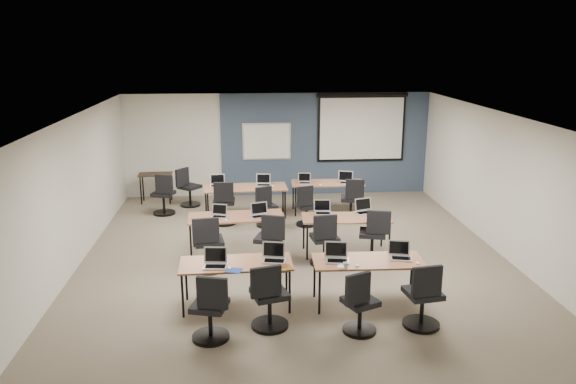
{
  "coord_description": "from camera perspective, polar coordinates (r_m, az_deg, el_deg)",
  "views": [
    {
      "loc": [
        -0.96,
        -10.09,
        4.01
      ],
      "look_at": [
        -0.08,
        0.4,
        1.16
      ],
      "focal_mm": 35.0,
      "sensor_mm": 36.0,
      "label": 1
    }
  ],
  "objects": [
    {
      "name": "blue_accent_panel",
      "position": [
        14.96,
        3.78,
        4.87
      ],
      "size": [
        5.5,
        0.04,
        2.7
      ],
      "primitive_type": "cube",
      "color": "#3D5977",
      "rests_on": "wall_back"
    },
    {
      "name": "wall_front",
      "position": [
        6.26,
        4.52,
        -10.04
      ],
      "size": [
        8.0,
        0.04,
        2.7
      ],
      "primitive_type": "cube",
      "color": "beige",
      "rests_on": "ground"
    },
    {
      "name": "task_chair_0",
      "position": [
        7.9,
        -7.86,
        -12.08
      ],
      "size": [
        0.53,
        0.52,
        1.0
      ],
      "rotation": [
        0.0,
        0.0,
        -0.26
      ],
      "color": "black",
      "rests_on": "floor"
    },
    {
      "name": "laptop_3",
      "position": [
        8.97,
        11.33,
        -6.2
      ],
      "size": [
        0.33,
        0.28,
        0.25
      ],
      "rotation": [
        0.0,
        0.0,
        -0.22
      ],
      "color": "silver",
      "rests_on": "training_table_front_right"
    },
    {
      "name": "task_chair_1",
      "position": [
        8.13,
        -1.97,
        -11.06
      ],
      "size": [
        0.55,
        0.54,
        1.02
      ],
      "rotation": [
        0.0,
        0.0,
        0.27
      ],
      "color": "black",
      "rests_on": "floor"
    },
    {
      "name": "laptop_1",
      "position": [
        8.7,
        -1.43,
        -6.54
      ],
      "size": [
        0.35,
        0.3,
        0.27
      ],
      "rotation": [
        0.0,
        0.0,
        -0.21
      ],
      "color": "#B7B7B7",
      "rests_on": "training_table_front_left"
    },
    {
      "name": "task_chair_7",
      "position": [
        10.64,
        8.69,
        -4.74
      ],
      "size": [
        0.54,
        0.54,
        1.02
      ],
      "rotation": [
        0.0,
        0.0,
        -0.25
      ],
      "color": "black",
      "rests_on": "floor"
    },
    {
      "name": "laptop_10",
      "position": [
        13.34,
        1.71,
        1.16
      ],
      "size": [
        0.3,
        0.26,
        0.23
      ],
      "rotation": [
        0.0,
        0.0,
        -0.09
      ],
      "color": "#B9B9C5",
      "rests_on": "training_table_back_right"
    },
    {
      "name": "laptop_5",
      "position": [
        10.83,
        -2.93,
        -2.16
      ],
      "size": [
        0.34,
        0.29,
        0.25
      ],
      "rotation": [
        0.0,
        0.0,
        0.32
      ],
      "color": "#AEAEAE",
      "rests_on": "training_table_mid_left"
    },
    {
      "name": "coffee_cup",
      "position": [
        8.46,
        5.88,
        -7.43
      ],
      "size": [
        0.1,
        0.1,
        0.07
      ],
      "primitive_type": "imported",
      "rotation": [
        0.0,
        0.0,
        -0.43
      ],
      "color": "white",
      "rests_on": "snack_plate"
    },
    {
      "name": "training_table_mid_right",
      "position": [
        10.86,
        5.93,
        -2.79
      ],
      "size": [
        1.69,
        0.71,
        0.73
      ],
      "rotation": [
        0.0,
        0.0,
        -0.05
      ],
      "color": "#925E3D",
      "rests_on": "floor"
    },
    {
      "name": "task_chair_5",
      "position": [
        10.29,
        -1.84,
        -5.31
      ],
      "size": [
        0.55,
        0.53,
        1.01
      ],
      "rotation": [
        0.0,
        0.0,
        -0.32
      ],
      "color": "black",
      "rests_on": "floor"
    },
    {
      "name": "task_chair_10",
      "position": [
        12.47,
        1.84,
        -1.75
      ],
      "size": [
        0.47,
        0.46,
        0.95
      ],
      "rotation": [
        0.0,
        0.0,
        0.3
      ],
      "color": "black",
      "rests_on": "floor"
    },
    {
      "name": "laptop_7",
      "position": [
        11.15,
        7.73,
        -1.75
      ],
      "size": [
        0.35,
        0.3,
        0.27
      ],
      "rotation": [
        0.0,
        0.0,
        0.3
      ],
      "color": "silver",
      "rests_on": "training_table_mid_right"
    },
    {
      "name": "mouse_5",
      "position": [
        10.72,
        -1.18,
        -2.6
      ],
      "size": [
        0.08,
        0.1,
        0.03
      ],
      "primitive_type": "ellipsoid",
      "rotation": [
        0.0,
        0.0,
        0.28
      ],
      "color": "white",
      "rests_on": "training_table_mid_left"
    },
    {
      "name": "laptop_11",
      "position": [
        13.44,
        5.94,
        1.22
      ],
      "size": [
        0.35,
        0.3,
        0.27
      ],
      "rotation": [
        0.0,
        0.0,
        -0.29
      ],
      "color": "silver",
      "rests_on": "training_table_back_right"
    },
    {
      "name": "mouse_2",
      "position": [
        8.56,
        7.05,
        -7.42
      ],
      "size": [
        0.08,
        0.1,
        0.03
      ],
      "primitive_type": "ellipsoid",
      "rotation": [
        0.0,
        0.0,
        -0.22
      ],
      "color": "white",
      "rests_on": "training_table_front_right"
    },
    {
      "name": "laptop_8",
      "position": [
        13.19,
        -7.18,
        0.91
      ],
      "size": [
        0.34,
        0.29,
        0.26
      ],
      "rotation": [
        0.0,
        0.0,
        0.11
      ],
      "color": "#A5A6AA",
      "rests_on": "training_table_back_left"
    },
    {
      "name": "task_chair_6",
      "position": [
        10.33,
        3.74,
        -5.24
      ],
      "size": [
        0.53,
        0.53,
        1.01
      ],
      "rotation": [
        0.0,
        0.0,
        0.13
      ],
      "color": "black",
      "rests_on": "floor"
    },
    {
      "name": "task_chair_3",
      "position": [
        8.37,
        13.57,
        -10.7
      ],
      "size": [
        0.54,
        0.54,
        1.02
      ],
      "rotation": [
        0.0,
        0.0,
        0.14
      ],
      "color": "black",
      "rests_on": "floor"
    },
    {
      "name": "laptop_4",
      "position": [
        10.88,
        -6.97,
        -2.2
      ],
      "size": [
        0.3,
        0.25,
        0.23
      ],
      "rotation": [
        0.0,
        0.0,
        -0.28
      ],
      "color": "silver",
      "rests_on": "training_table_mid_left"
    },
    {
      "name": "spare_chair_b",
      "position": [
        13.58,
        -12.5,
        -0.57
      ],
      "size": [
        0.53,
        0.52,
        1.0
      ],
      "rotation": [
        0.0,
        0.0,
        -0.29
      ],
      "color": "black",
      "rests_on": "floor"
    },
    {
      "name": "mouse_11",
      "position": [
        13.32,
        7.08,
        0.82
      ],
      "size": [
        0.06,
        0.09,
        0.03
      ],
      "primitive_type": "ellipsoid",
      "rotation": [
        0.0,
        0.0,
        0.03
      ],
      "color": "white",
      "rests_on": "training_table_back_right"
    },
    {
      "name": "mouse_1",
      "position": [
        8.46,
        0.08,
        -7.6
      ],
      "size": [
        0.07,
        0.1,
        0.03
      ],
      "primitive_type": "ellipsoid",
      "rotation": [
        0.0,
        0.0,
        0.1
      ],
      "color": "white",
      "rests_on": "training_table_front_left"
    },
    {
      "name": "mouse_0",
      "position": [
        8.46,
        -5.98,
        -7.66
      ],
      "size": [
        0.06,
        0.1,
        0.03
      ],
      "primitive_type": "ellipsoid",
      "rotation": [
        0.0,
        0.0,
        0.0
      ],
      "color": "white",
      "rests_on": "training_table_front_left"
    },
    {
      "name": "mouse_7",
      "position": [
        11.0,
        9.38,
        -2.36
      ],
      "size": [
        0.07,
        0.1,
        0.03
      ],
      "primitive_type": "ellipsoid",
      "rotation": [
        0.0,
        0.0,
        0.15
      ],
      "color": "white",
      "rests_on": "training_table_mid_right"
    },
    {
      "name": "laptop_2",
      "position": [
        8.73,
        4.99,
        -6.52
      ],
      "size": [
        0.36,
        0.3,
        0.27
      ],
      "rotation": [
        0.0,
        0.0,
        -0.17
      ],
      "color": "silver",
      "rests_on": "training_table_front_right"
    },
    {
      "name": "spare_chair_a",
      "position": [
        14.17,
        -10.12,
        0.17
      ],
      "size": [
        0.61,
        0.51,
        0.99
      ],
      "rotation": [
        0.0,
        0.0,
        0.87
      ],
      "color": "black",
      "rests_on": "floor"
    },
    {
      "name": "wall_back",
      "position": [
        14.86,
        -1.02,
        4.83
      ],
      "size": [
        8.0,
        0.04,
        2.7
      ],
      "primitive_type": "cube",
      "color": "beige",
      "rests_on": "ground"
    },
    {
      "name": "mouse_9",
      "position": [
        13.02,
        -1.55,
        0.61
      ],
      "size": [
        0.07,
        0.11,
        0.04
      ],
      "primitive_type": "ellipsoid",
      "rotation": [
        0.0,
        0.0,
        0.05
      ],
      "color": "white",
      "rests_on": "training_table_back_left"
    },
    {
      "name": "training_table_back_left",
      "position": [
        13.03,
        -4.35,
        0.33
      ],
      "size": [
        1.91,
        0.8,
        0.73
      ],
      "rotation": [
        0.0,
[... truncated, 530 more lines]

